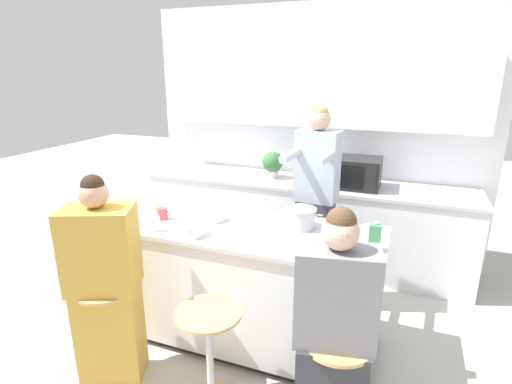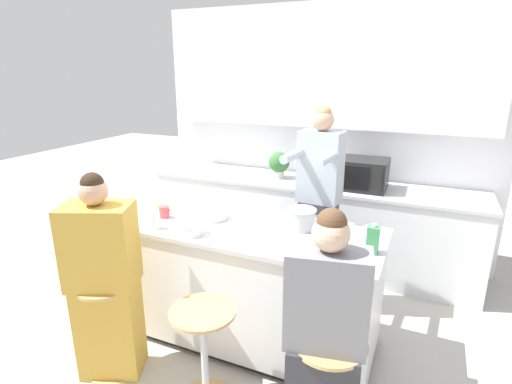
# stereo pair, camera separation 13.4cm
# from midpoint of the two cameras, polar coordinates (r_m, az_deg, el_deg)

# --- Properties ---
(ground_plane) EXTENTS (16.00, 16.00, 0.00)m
(ground_plane) POSITION_cam_midpoint_polar(r_m,az_deg,el_deg) (3.37, -1.73, -20.12)
(ground_plane) COLOR #B2ADA3
(wall_back) EXTENTS (3.71, 0.22, 2.70)m
(wall_back) POSITION_cam_midpoint_polar(r_m,az_deg,el_deg) (4.42, 7.29, 10.59)
(wall_back) COLOR white
(wall_back) RESTS_ON ground_plane
(back_counter) EXTENTS (3.44, 0.69, 0.91)m
(back_counter) POSITION_cam_midpoint_polar(r_m,az_deg,el_deg) (4.37, 5.70, -4.14)
(back_counter) COLOR silver
(back_counter) RESTS_ON ground_plane
(kitchen_island) EXTENTS (1.89, 0.80, 0.94)m
(kitchen_island) POSITION_cam_midpoint_polar(r_m,az_deg,el_deg) (3.10, -1.81, -13.13)
(kitchen_island) COLOR black
(kitchen_island) RESTS_ON ground_plane
(bar_stool_leftmost) EXTENTS (0.40, 0.40, 0.68)m
(bar_stool_leftmost) POSITION_cam_midpoint_polar(r_m,az_deg,el_deg) (3.02, -21.30, -17.29)
(bar_stool_leftmost) COLOR tan
(bar_stool_leftmost) RESTS_ON ground_plane
(bar_stool_center) EXTENTS (0.40, 0.40, 0.68)m
(bar_stool_center) POSITION_cam_midpoint_polar(r_m,az_deg,el_deg) (2.63, -8.19, -21.87)
(bar_stool_center) COLOR tan
(bar_stool_center) RESTS_ON ground_plane
(bar_stool_rightmost) EXTENTS (0.40, 0.40, 0.68)m
(bar_stool_rightmost) POSITION_cam_midpoint_polar(r_m,az_deg,el_deg) (2.45, 9.50, -25.45)
(bar_stool_rightmost) COLOR tan
(bar_stool_rightmost) RESTS_ON ground_plane
(person_cooking) EXTENTS (0.39, 0.57, 1.77)m
(person_cooking) POSITION_cam_midpoint_polar(r_m,az_deg,el_deg) (3.44, 7.33, -2.53)
(person_cooking) COLOR #383842
(person_cooking) RESTS_ON ground_plane
(person_wrapped_blanket) EXTENTS (0.51, 0.43, 1.44)m
(person_wrapped_blanket) POSITION_cam_midpoint_polar(r_m,az_deg,el_deg) (2.86, -22.02, -12.56)
(person_wrapped_blanket) COLOR gold
(person_wrapped_blanket) RESTS_ON ground_plane
(person_seated_near) EXTENTS (0.44, 0.33, 1.42)m
(person_seated_near) POSITION_cam_midpoint_polar(r_m,az_deg,el_deg) (2.27, 9.14, -20.98)
(person_seated_near) COLOR #333338
(person_seated_near) RESTS_ON ground_plane
(cooking_pot) EXTENTS (0.31, 0.22, 0.15)m
(cooking_pot) POSITION_cam_midpoint_polar(r_m,az_deg,el_deg) (2.89, 5.15, -3.73)
(cooking_pot) COLOR #B7BABC
(cooking_pot) RESTS_ON kitchen_island
(fruit_bowl) EXTENTS (0.21, 0.21, 0.07)m
(fruit_bowl) POSITION_cam_midpoint_polar(r_m,az_deg,el_deg) (3.07, -7.40, -3.34)
(fruit_bowl) COLOR silver
(fruit_bowl) RESTS_ON kitchen_island
(mixing_bowl_steel) EXTENTS (0.17, 0.17, 0.08)m
(mixing_bowl_steel) POSITION_cam_midpoint_polar(r_m,az_deg,el_deg) (2.80, -10.51, -5.36)
(mixing_bowl_steel) COLOR white
(mixing_bowl_steel) RESTS_ON kitchen_island
(coffee_cup_near) EXTENTS (0.11, 0.08, 0.09)m
(coffee_cup_near) POSITION_cam_midpoint_polar(r_m,az_deg,el_deg) (3.15, -14.40, -3.00)
(coffee_cup_near) COLOR #DB4C51
(coffee_cup_near) RESTS_ON kitchen_island
(coffee_cup_far) EXTENTS (0.10, 0.07, 0.10)m
(coffee_cup_far) POSITION_cam_midpoint_polar(r_m,az_deg,el_deg) (2.94, -15.51, -4.43)
(coffee_cup_far) COLOR white
(coffee_cup_far) RESTS_ON kitchen_island
(banana_bunch) EXTENTS (0.15, 0.11, 0.05)m
(banana_bunch) POSITION_cam_midpoint_polar(r_m,az_deg,el_deg) (3.33, -14.56, -2.30)
(banana_bunch) COLOR yellow
(banana_bunch) RESTS_ON kitchen_island
(juice_carton) EXTENTS (0.07, 0.07, 0.19)m
(juice_carton) POSITION_cam_midpoint_polar(r_m,az_deg,el_deg) (2.61, 15.20, -6.27)
(juice_carton) COLOR #38844C
(juice_carton) RESTS_ON kitchen_island
(microwave) EXTENTS (0.51, 0.40, 0.29)m
(microwave) POSITION_cam_midpoint_polar(r_m,az_deg,el_deg) (4.05, 12.85, 2.75)
(microwave) COLOR black
(microwave) RESTS_ON back_counter
(potted_plant) EXTENTS (0.22, 0.22, 0.28)m
(potted_plant) POSITION_cam_midpoint_polar(r_m,az_deg,el_deg) (4.28, 1.51, 4.15)
(potted_plant) COLOR beige
(potted_plant) RESTS_ON back_counter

